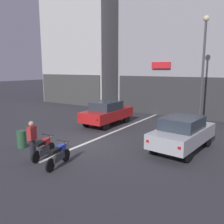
# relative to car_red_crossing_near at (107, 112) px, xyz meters

# --- Properties ---
(ground_plane) EXTENTS (120.00, 120.00, 0.00)m
(ground_plane) POSITION_rel_car_red_crossing_near_xyz_m (1.38, -4.07, -0.89)
(ground_plane) COLOR #333338
(lane_centre_line) EXTENTS (0.20, 18.00, 0.01)m
(lane_centre_line) POSITION_rel_car_red_crossing_near_xyz_m (1.38, 1.93, -0.88)
(lane_centre_line) COLOR silver
(lane_centre_line) RESTS_ON ground
(building_corner_left) EXTENTS (8.44, 8.12, 17.04)m
(building_corner_left) POSITION_rel_car_red_crossing_near_xyz_m (-8.80, 9.79, 7.62)
(building_corner_left) COLOR silver
(building_corner_left) RESTS_ON ground
(building_mid_block) EXTENTS (10.79, 9.03, 16.97)m
(building_mid_block) POSITION_rel_car_red_crossing_near_xyz_m (2.96, 9.79, 7.59)
(building_mid_block) COLOR #9E9EA3
(building_mid_block) RESTS_ON ground
(car_red_crossing_near) EXTENTS (1.81, 4.12, 1.64)m
(car_red_crossing_near) POSITION_rel_car_red_crossing_near_xyz_m (0.00, 0.00, 0.00)
(car_red_crossing_near) COLOR black
(car_red_crossing_near) RESTS_ON ground
(car_silver_parked_kerbside) EXTENTS (2.16, 4.25, 1.64)m
(car_silver_parked_kerbside) POSITION_rel_car_red_crossing_near_xyz_m (5.89, -2.33, 0.00)
(car_silver_parked_kerbside) COLOR black
(car_silver_parked_kerbside) RESTS_ON ground
(street_lamp) EXTENTS (0.36, 0.36, 6.94)m
(street_lamp) POSITION_rel_car_red_crossing_near_xyz_m (5.58, 2.33, 3.32)
(street_lamp) COLOR #47474C
(street_lamp) RESTS_ON ground
(motorcycle_red_row_leftmost) EXTENTS (0.62, 1.63, 0.98)m
(motorcycle_red_row_leftmost) POSITION_rel_car_red_crossing_near_xyz_m (1.16, -6.56, -0.43)
(motorcycle_red_row_leftmost) COLOR black
(motorcycle_red_row_leftmost) RESTS_ON ground
(motorcycle_blue_row_left_mid) EXTENTS (0.57, 1.64, 0.98)m
(motorcycle_blue_row_left_mid) POSITION_rel_car_red_crossing_near_xyz_m (2.35, -6.84, -0.43)
(motorcycle_blue_row_left_mid) COLOR black
(motorcycle_blue_row_left_mid) RESTS_ON ground
(person_by_motorcycles) EXTENTS (0.27, 0.39, 1.67)m
(person_by_motorcycles) POSITION_rel_car_red_crossing_near_xyz_m (0.89, -6.92, -0.03)
(person_by_motorcycles) COLOR #23232D
(person_by_motorcycles) RESTS_ON ground
(trash_bin) EXTENTS (0.44, 0.44, 0.85)m
(trash_bin) POSITION_rel_car_red_crossing_near_xyz_m (-0.81, -6.22, -0.46)
(trash_bin) COLOR #2D5938
(trash_bin) RESTS_ON ground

